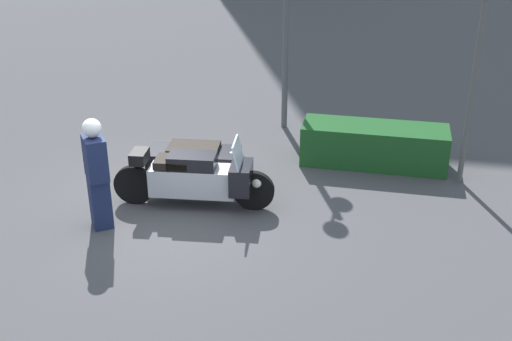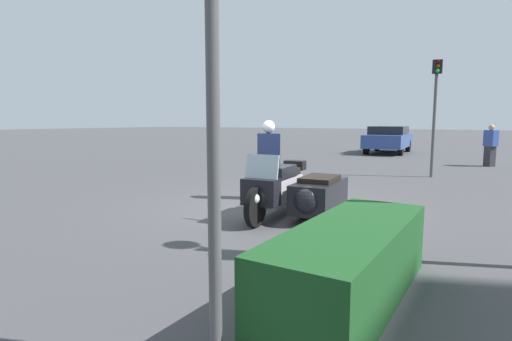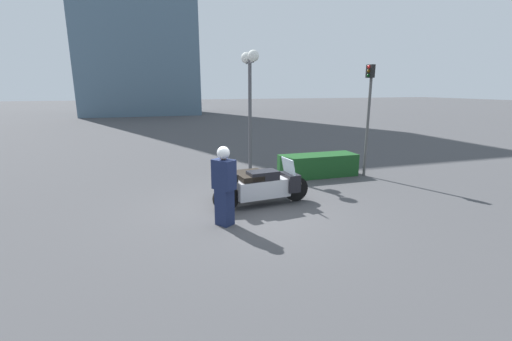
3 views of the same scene
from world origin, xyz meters
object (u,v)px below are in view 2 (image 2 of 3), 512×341
at_px(pedestrian_bystander, 490,146).
at_px(hedge_bush_curbside, 350,263).
at_px(traffic_light_far, 435,101).
at_px(police_motorcycle, 299,191).
at_px(traffic_light_near, 214,20).
at_px(parked_car_background, 388,139).
at_px(officer_rider, 269,158).

bearing_deg(pedestrian_bystander, hedge_bush_curbside, 38.10).
relative_size(hedge_bush_curbside, traffic_light_far, 0.74).
xyz_separation_m(police_motorcycle, hedge_bush_curbside, (2.72, 1.87, -0.10)).
distance_m(traffic_light_near, traffic_light_far, 10.95).
bearing_deg(pedestrian_bystander, parked_car_background, -91.44).
relative_size(hedge_bush_curbside, parked_car_background, 0.56).
bearing_deg(hedge_bush_curbside, parked_car_background, -167.28).
distance_m(police_motorcycle, parked_car_background, 15.65).
xyz_separation_m(police_motorcycle, traffic_light_far, (-6.76, 1.20, 1.82)).
bearing_deg(hedge_bush_curbside, traffic_light_near, -17.26).
bearing_deg(parked_car_background, hedge_bush_curbside, -171.41).
bearing_deg(traffic_light_far, hedge_bush_curbside, -12.74).
xyz_separation_m(police_motorcycle, parked_car_background, (-15.49, -2.24, 0.30)).
distance_m(officer_rider, traffic_light_far, 6.29).
xyz_separation_m(parked_car_background, pedestrian_bystander, (4.42, 4.83, 0.02)).
bearing_deg(traffic_light_far, traffic_light_near, -15.66).
distance_m(hedge_bush_curbside, traffic_light_near, 2.50).
distance_m(hedge_bush_curbside, traffic_light_far, 9.70).
distance_m(police_motorcycle, hedge_bush_curbside, 3.31).
bearing_deg(traffic_light_far, pedestrian_bystander, 145.36).
relative_size(traffic_light_far, parked_car_background, 0.76).
bearing_deg(pedestrian_bystander, officer_rider, 19.73).
height_order(hedge_bush_curbside, traffic_light_far, traffic_light_far).
bearing_deg(traffic_light_near, police_motorcycle, 8.95).
xyz_separation_m(hedge_bush_curbside, traffic_light_near, (1.47, -0.46, 1.98)).
bearing_deg(police_motorcycle, parked_car_background, -177.84).
bearing_deg(traffic_light_far, officer_rider, -40.69).
bearing_deg(officer_rider, traffic_light_far, 120.17).
distance_m(police_motorcycle, traffic_light_far, 7.10).
bearing_deg(traffic_light_near, traffic_light_far, -8.57).
height_order(hedge_bush_curbside, pedestrian_bystander, pedestrian_bystander).
relative_size(traffic_light_near, pedestrian_bystander, 2.29).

